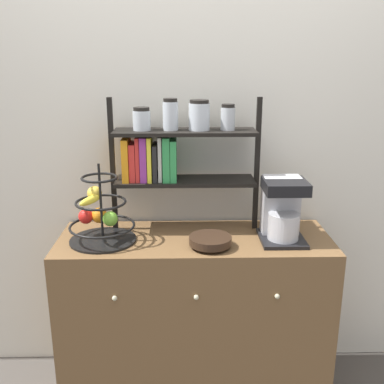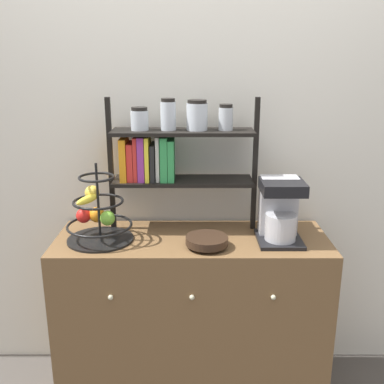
% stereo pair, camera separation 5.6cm
% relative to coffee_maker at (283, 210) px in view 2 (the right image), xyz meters
% --- Properties ---
extents(wall_back, '(7.00, 0.05, 2.60)m').
position_rel_coffee_maker_xyz_m(wall_back, '(-0.42, 0.30, 0.28)').
color(wall_back, silver).
rests_on(wall_back, ground_plane).
extents(sideboard, '(1.34, 0.49, 0.87)m').
position_rel_coffee_maker_xyz_m(sideboard, '(-0.42, 0.02, -0.58)').
color(sideboard, brown).
rests_on(sideboard, ground_plane).
extents(coffee_maker, '(0.21, 0.24, 0.30)m').
position_rel_coffee_maker_xyz_m(coffee_maker, '(0.00, 0.00, 0.00)').
color(coffee_maker, black).
rests_on(coffee_maker, sideboard).
extents(fruit_stand, '(0.32, 0.32, 0.38)m').
position_rel_coffee_maker_xyz_m(fruit_stand, '(-0.87, -0.00, -0.03)').
color(fruit_stand, black).
rests_on(fruit_stand, sideboard).
extents(wooden_bowl, '(0.20, 0.20, 0.05)m').
position_rel_coffee_maker_xyz_m(wooden_bowl, '(-0.35, -0.09, -0.12)').
color(wooden_bowl, black).
rests_on(wooden_bowl, sideboard).
extents(shelf_hutch, '(0.74, 0.20, 0.67)m').
position_rel_coffee_maker_xyz_m(shelf_hutch, '(-0.54, 0.15, 0.27)').
color(shelf_hutch, black).
rests_on(shelf_hutch, sideboard).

